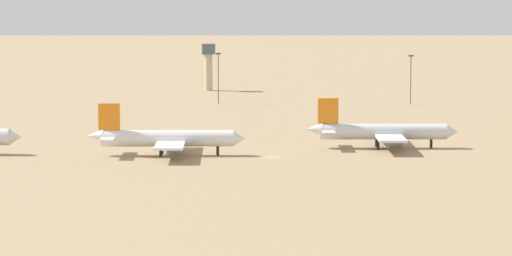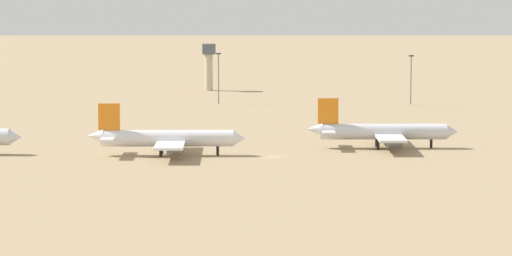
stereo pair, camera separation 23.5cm
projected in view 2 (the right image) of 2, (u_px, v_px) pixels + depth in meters
The scene contains 6 objects.
ground at pixel (273, 157), 342.31m from camera, with size 4000.00×4000.00×0.00m, color #9E8460.
parked_jet_orange_2 at pixel (166, 138), 344.00m from camera, with size 40.90×34.47×13.51m.
parked_jet_orange_3 at pixel (382, 132), 358.57m from camera, with size 40.78×34.41×13.46m.
control_tower at pixel (209, 62), 532.95m from camera, with size 5.20×5.20×18.63m.
light_pole_west at pixel (219, 75), 479.66m from camera, with size 1.80×0.50×18.19m.
light_pole_mid at pixel (411, 76), 477.18m from camera, with size 1.80×0.50×17.58m.
Camera 2 is at (-33.75, -337.51, 46.87)m, focal length 94.05 mm.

